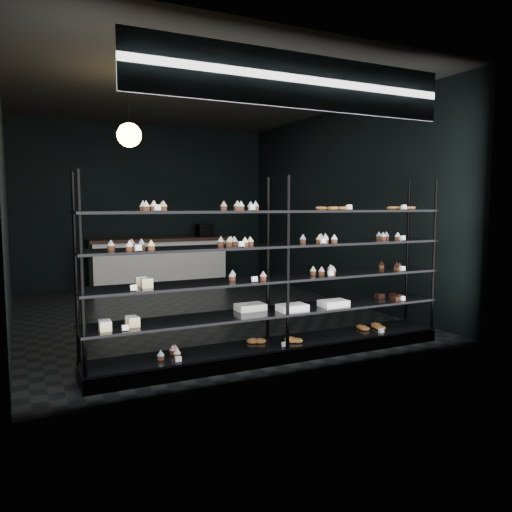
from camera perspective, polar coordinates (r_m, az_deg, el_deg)
name	(u,v)px	position (r m, az deg, el deg)	size (l,w,h in m)	color
room	(196,206)	(7.40, -6.87, 5.69)	(5.01, 6.01, 3.20)	black
display_shelf	(276,299)	(5.25, 2.25, -4.98)	(4.00, 0.50, 1.91)	black
signage	(299,81)	(4.87, 4.96, 19.30)	(3.30, 0.05, 0.50)	#0B0F3A
pendant_lamp	(129,135)	(6.33, -14.30, 13.26)	(0.29, 0.29, 0.87)	black
service_counter	(160,262)	(9.89, -10.94, -0.72)	(2.65, 0.65, 1.23)	silver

